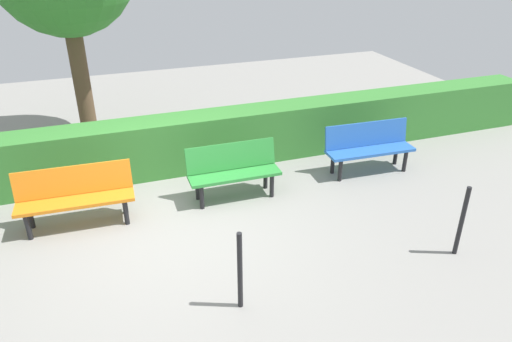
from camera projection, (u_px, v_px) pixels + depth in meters
ground_plane at (173, 228)px, 6.84m from camera, size 17.23×17.23×0.00m
bench_blue at (369, 145)px, 8.26m from camera, size 1.57×0.52×0.86m
bench_green at (233, 169)px, 7.46m from camera, size 1.44×0.49×0.86m
bench_orange at (75, 194)px, 6.75m from camera, size 1.63×0.53×0.86m
hedge_row at (214, 139)px, 8.49m from camera, size 13.23×0.63×0.97m
railing_post_near at (462, 221)px, 6.09m from camera, size 0.06×0.06×1.00m
railing_post_mid at (240, 271)px, 5.21m from camera, size 0.06×0.06×1.00m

